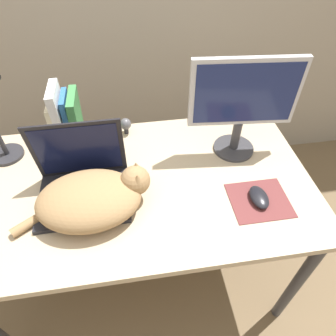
{
  "coord_description": "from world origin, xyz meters",
  "views": [
    {
      "loc": [
        -0.01,
        -0.39,
        1.58
      ],
      "look_at": [
        0.1,
        0.33,
        0.83
      ],
      "focal_mm": 32.0,
      "sensor_mm": 36.0,
      "label": 1
    }
  ],
  "objects": [
    {
      "name": "webcam",
      "position": [
        -0.03,
        0.68,
        0.78
      ],
      "size": [
        0.05,
        0.05,
        0.08
      ],
      "color": "#232328",
      "rests_on": "desk"
    },
    {
      "name": "computer_mouse",
      "position": [
        0.42,
        0.22,
        0.75
      ],
      "size": [
        0.06,
        0.11,
        0.03
      ],
      "color": "black",
      "rests_on": "mousepad"
    },
    {
      "name": "book_row",
      "position": [
        -0.27,
        0.66,
        0.84
      ],
      "size": [
        0.12,
        0.16,
        0.26
      ],
      "color": "beige",
      "rests_on": "desk"
    },
    {
      "name": "cat",
      "position": [
        -0.16,
        0.26,
        0.79
      ],
      "size": [
        0.47,
        0.26,
        0.15
      ],
      "color": "#99754C",
      "rests_on": "desk"
    },
    {
      "name": "mousepad",
      "position": [
        0.42,
        0.22,
        0.73
      ],
      "size": [
        0.21,
        0.18,
        0.0
      ],
      "color": "brown",
      "rests_on": "desk"
    },
    {
      "name": "desk",
      "position": [
        0.0,
        0.37,
        0.65
      ],
      "size": [
        1.32,
        0.74,
        0.73
      ],
      "color": "tan",
      "rests_on": "ground_plane"
    },
    {
      "name": "laptop",
      "position": [
        -0.2,
        0.35,
        0.78
      ],
      "size": [
        0.32,
        0.26,
        0.27
      ],
      "color": "black",
      "rests_on": "desk"
    },
    {
      "name": "external_monitor",
      "position": [
        0.41,
        0.5,
        0.96
      ],
      "size": [
        0.41,
        0.17,
        0.41
      ],
      "color": "#333338",
      "rests_on": "desk"
    }
  ]
}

